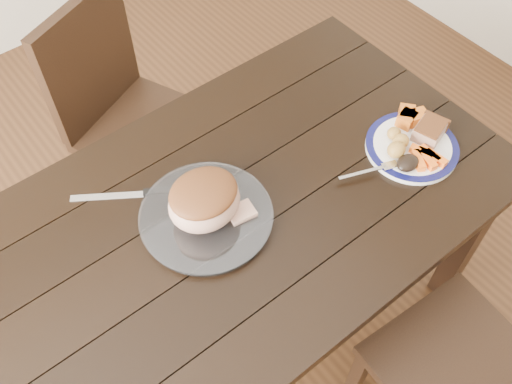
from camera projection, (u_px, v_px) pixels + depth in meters
ground at (236, 325)px, 2.13m from camera, size 4.00×4.00×0.00m
dining_table at (229, 232)px, 1.60m from camera, size 1.60×0.91×0.75m
chair_far at (125, 108)px, 2.07m from camera, size 0.55×0.56×0.93m
dinner_plate at (412, 147)px, 1.66m from camera, size 0.27×0.27×0.02m
plate_rim at (412, 145)px, 1.65m from camera, size 0.27×0.27×0.02m
serving_platter at (206, 217)px, 1.51m from camera, size 0.35×0.35×0.02m
pork_slice at (429, 131)px, 1.65m from camera, size 0.11×0.10×0.04m
roasted_potatoes at (397, 143)px, 1.62m from camera, size 0.09×0.09×0.05m
carrot_batons at (426, 157)px, 1.61m from camera, size 0.09×0.11×0.02m
pumpkin_wedges at (410, 117)px, 1.68m from camera, size 0.10×0.09×0.04m
dark_mushroom at (408, 163)px, 1.59m from camera, size 0.07×0.05×0.03m
fork at (373, 170)px, 1.59m from camera, size 0.17×0.08×0.00m
roast_joint at (204, 202)px, 1.45m from camera, size 0.19×0.17×0.13m
cut_slice at (241, 213)px, 1.50m from camera, size 0.08×0.07×0.02m
carving_knife at (151, 193)px, 1.56m from camera, size 0.28×0.20×0.01m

